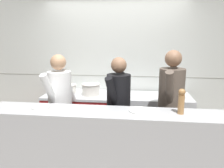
% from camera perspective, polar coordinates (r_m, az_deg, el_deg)
% --- Properties ---
extents(wall_back_tiled, '(8.00, 0.06, 2.60)m').
position_cam_1_polar(wall_back_tiled, '(4.06, 0.95, 4.28)').
color(wall_back_tiled, silver).
rests_on(wall_back_tiled, ground_plane).
extents(oven_range, '(1.17, 0.71, 0.89)m').
position_cam_1_polar(oven_range, '(4.00, -8.36, -8.66)').
color(oven_range, maroon).
rests_on(oven_range, ground_plane).
extents(prep_counter, '(1.29, 0.65, 0.89)m').
position_cam_1_polar(prep_counter, '(3.88, 10.26, -9.45)').
color(prep_counter, '#B7BABF').
rests_on(prep_counter, ground_plane).
extents(pass_counter, '(2.90, 0.45, 1.02)m').
position_cam_1_polar(pass_counter, '(2.76, -1.24, -17.27)').
color(pass_counter, '#B7BABF').
rests_on(pass_counter, ground_plane).
extents(stock_pot, '(0.32, 0.32, 0.15)m').
position_cam_1_polar(stock_pot, '(3.96, -11.58, -1.06)').
color(stock_pot, beige).
rests_on(stock_pot, oven_range).
extents(sauce_pot, '(0.31, 0.31, 0.19)m').
position_cam_1_polar(sauce_pot, '(3.73, -5.52, -1.32)').
color(sauce_pot, beige).
rests_on(sauce_pot, oven_range).
extents(mixing_bowl_steel, '(0.20, 0.20, 0.11)m').
position_cam_1_polar(mixing_bowl_steel, '(3.70, 14.56, -2.54)').
color(mixing_bowl_steel, '#B7BABF').
rests_on(mixing_bowl_steel, prep_counter).
extents(plated_dish_main, '(0.23, 0.23, 0.02)m').
position_cam_1_polar(plated_dish_main, '(2.81, -18.09, -5.73)').
color(plated_dish_main, white).
rests_on(plated_dish_main, pass_counter).
extents(plated_dish_appetiser, '(0.26, 0.26, 0.02)m').
position_cam_1_polar(plated_dish_appetiser, '(2.56, 7.39, -6.91)').
color(plated_dish_appetiser, white).
rests_on(plated_dish_appetiser, pass_counter).
extents(pepper_mill, '(0.08, 0.08, 0.29)m').
position_cam_1_polar(pepper_mill, '(2.54, 17.67, -4.18)').
color(pepper_mill, '#AD7A47').
rests_on(pepper_mill, pass_counter).
extents(chef_head_cook, '(0.42, 0.70, 1.63)m').
position_cam_1_polar(chef_head_cook, '(3.22, -13.32, -5.38)').
color(chef_head_cook, black).
rests_on(chef_head_cook, ground_plane).
extents(chef_sous, '(0.42, 0.69, 1.60)m').
position_cam_1_polar(chef_sous, '(3.05, 1.70, -6.36)').
color(chef_sous, black).
rests_on(chef_sous, ground_plane).
extents(chef_line, '(0.42, 0.74, 1.70)m').
position_cam_1_polar(chef_line, '(3.13, 15.05, -5.29)').
color(chef_line, black).
rests_on(chef_line, ground_plane).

